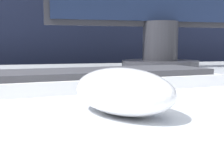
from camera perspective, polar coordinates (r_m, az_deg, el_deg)
The scene contains 3 objects.
partition_panel at distance 1.08m, azimuth -10.85°, elevation 2.94°, with size 5.00×0.03×1.41m.
computer_mouse_near at distance 0.26m, azimuth 1.91°, elevation -1.28°, with size 0.10×0.12×0.04m.
keyboard at distance 0.41m, azimuth -8.72°, elevation 0.73°, with size 0.43×0.16×0.02m.
Camera 1 is at (-0.09, -0.41, 0.78)m, focal length 50.00 mm.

